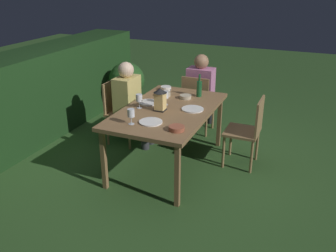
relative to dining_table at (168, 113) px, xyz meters
name	(u,v)px	position (x,y,z in m)	size (l,w,h in m)	color
ground_plane	(168,164)	(0.00, 0.00, -0.69)	(16.00, 16.00, 0.00)	#2D5123
dining_table	(168,113)	(0.00, 0.00, 0.00)	(1.67, 1.00, 0.74)	olive
chair_side_right_b	(119,109)	(0.38, 0.89, -0.20)	(0.42, 0.40, 0.87)	#937047
person_in_mustard	(131,100)	(0.38, 0.69, -0.05)	(0.38, 0.47, 1.15)	tan
chair_side_left_b	(248,129)	(0.38, -0.89, -0.20)	(0.42, 0.40, 0.87)	#937047
chair_head_far	(197,101)	(1.09, 0.00, -0.20)	(0.40, 0.42, 0.87)	#937047
person_in_pink	(202,88)	(1.28, 0.00, -0.05)	(0.48, 0.38, 1.15)	#C675A3
lantern_centerpiece	(160,98)	(-0.09, 0.06, 0.20)	(0.15, 0.15, 0.27)	black
green_bottle_on_table	(199,88)	(0.57, -0.19, 0.16)	(0.07, 0.07, 0.29)	#195128
wine_glass_a	(139,99)	(-0.12, 0.32, 0.17)	(0.08, 0.08, 0.17)	silver
wine_glass_b	(165,95)	(0.11, 0.08, 0.17)	(0.08, 0.08, 0.17)	silver
wine_glass_c	(131,114)	(-0.59, 0.17, 0.17)	(0.08, 0.08, 0.17)	silver
plate_a	(193,109)	(0.08, -0.28, 0.06)	(0.26, 0.26, 0.01)	white
plate_b	(151,122)	(-0.47, 0.00, 0.06)	(0.25, 0.25, 0.01)	white
plate_c	(149,102)	(0.08, 0.29, 0.06)	(0.25, 0.25, 0.01)	white
bowl_olives	(164,94)	(0.41, 0.23, 0.08)	(0.17, 0.17, 0.05)	#BCAD8E
bowl_bread	(177,128)	(-0.55, -0.33, 0.08)	(0.16, 0.16, 0.05)	#9E5138
bowl_salad	(166,88)	(0.65, 0.31, 0.08)	(0.14, 0.14, 0.05)	silver
bowl_dip	(186,97)	(0.42, -0.06, 0.08)	(0.15, 0.15, 0.05)	#BCAD8E
hedge_backdrop	(29,97)	(0.00, 2.11, -0.08)	(4.64, 0.71, 1.22)	#193816
potted_plant_by_hedge	(127,83)	(1.48, 1.38, -0.19)	(0.60, 0.60, 0.85)	#9E5133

